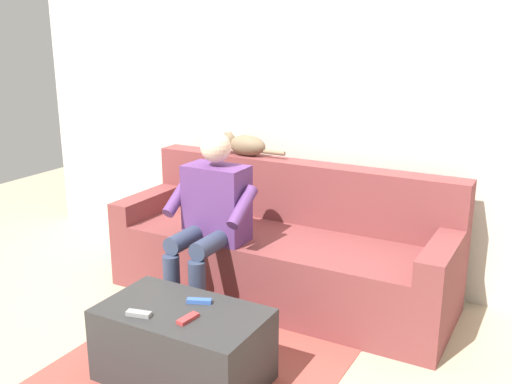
% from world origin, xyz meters
% --- Properties ---
extents(ground_plane, '(8.00, 8.00, 0.00)m').
position_xyz_m(ground_plane, '(0.00, 0.60, 0.00)').
color(ground_plane, tan).
extents(back_wall, '(4.88, 0.06, 2.79)m').
position_xyz_m(back_wall, '(0.00, -0.62, 1.40)').
color(back_wall, beige).
rests_on(back_wall, ground).
extents(couch, '(2.19, 0.77, 0.85)m').
position_xyz_m(couch, '(0.00, -0.14, 0.30)').
color(couch, brown).
rests_on(couch, ground).
extents(coffee_table, '(0.82, 0.48, 0.38)m').
position_xyz_m(coffee_table, '(0.00, 0.98, 0.19)').
color(coffee_table, '#2D2D2D').
rests_on(coffee_table, ground).
extents(person_solo_seated, '(0.53, 0.52, 1.11)m').
position_xyz_m(person_solo_seated, '(0.30, 0.26, 0.62)').
color(person_solo_seated, '#5B3370').
rests_on(person_solo_seated, ground).
extents(cat_on_backrest, '(0.51, 0.14, 0.16)m').
position_xyz_m(cat_on_backrest, '(0.45, -0.39, 0.92)').
color(cat_on_backrest, '#756047').
rests_on(cat_on_backrest, couch).
extents(remote_gray, '(0.13, 0.07, 0.02)m').
position_xyz_m(remote_gray, '(0.15, 1.13, 0.39)').
color(remote_gray, gray).
rests_on(remote_gray, coffee_table).
extents(remote_blue, '(0.13, 0.08, 0.02)m').
position_xyz_m(remote_blue, '(-0.03, 0.88, 0.40)').
color(remote_blue, '#3860B7').
rests_on(remote_blue, coffee_table).
extents(remote_red, '(0.06, 0.12, 0.02)m').
position_xyz_m(remote_red, '(-0.09, 1.05, 0.39)').
color(remote_red, '#B73333').
rests_on(remote_red, coffee_table).
extents(floor_rug, '(1.39, 1.60, 0.01)m').
position_xyz_m(floor_rug, '(0.00, 0.85, 0.00)').
color(floor_rug, '#9E473D').
rests_on(floor_rug, ground).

